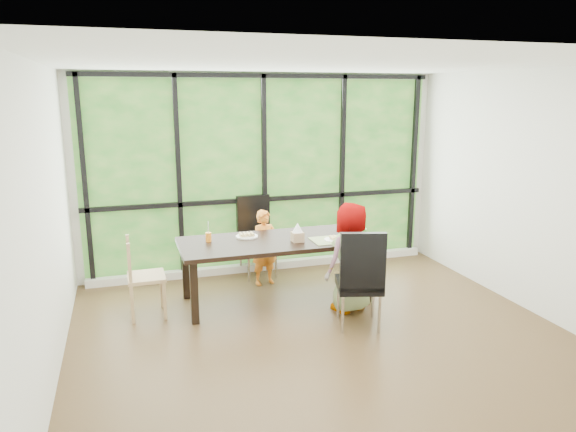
% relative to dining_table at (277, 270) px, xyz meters
% --- Properties ---
extents(ground, '(5.00, 5.00, 0.00)m').
position_rel_dining_table_xyz_m(ground, '(0.16, -1.02, -0.38)').
color(ground, black).
rests_on(ground, ground).
extents(back_wall, '(5.00, 0.00, 5.00)m').
position_rel_dining_table_xyz_m(back_wall, '(0.16, 1.23, 0.98)').
color(back_wall, silver).
rests_on(back_wall, ground).
extents(foliage_backdrop, '(4.80, 0.02, 2.65)m').
position_rel_dining_table_xyz_m(foliage_backdrop, '(0.16, 1.21, 0.98)').
color(foliage_backdrop, '#1B5119').
rests_on(foliage_backdrop, back_wall).
extents(window_mullions, '(4.80, 0.06, 2.65)m').
position_rel_dining_table_xyz_m(window_mullions, '(0.16, 1.17, 0.98)').
color(window_mullions, black).
rests_on(window_mullions, back_wall).
extents(window_sill, '(4.80, 0.12, 0.10)m').
position_rel_dining_table_xyz_m(window_sill, '(0.16, 1.13, -0.33)').
color(window_sill, silver).
rests_on(window_sill, ground).
extents(dining_table, '(2.36, 1.17, 0.75)m').
position_rel_dining_table_xyz_m(dining_table, '(0.00, 0.00, 0.00)').
color(dining_table, black).
rests_on(dining_table, ground).
extents(chair_window_leather, '(0.49, 0.49, 1.08)m').
position_rel_dining_table_xyz_m(chair_window_leather, '(-0.01, 0.91, 0.17)').
color(chair_window_leather, black).
rests_on(chair_window_leather, ground).
extents(chair_interior_leather, '(0.57, 0.57, 1.08)m').
position_rel_dining_table_xyz_m(chair_interior_leather, '(0.61, -0.96, 0.17)').
color(chair_interior_leather, black).
rests_on(chair_interior_leather, ground).
extents(chair_end_beech, '(0.41, 0.43, 0.90)m').
position_rel_dining_table_xyz_m(chair_end_beech, '(-1.51, -0.00, 0.08)').
color(chair_end_beech, tan).
rests_on(chair_end_beech, ground).
extents(child_toddler, '(0.40, 0.30, 0.98)m').
position_rel_dining_table_xyz_m(child_toddler, '(-0.00, 0.58, 0.12)').
color(child_toddler, orange).
rests_on(child_toddler, ground).
extents(child_older, '(0.71, 0.57, 1.26)m').
position_rel_dining_table_xyz_m(child_older, '(0.67, -0.54, 0.25)').
color(child_older, slate).
rests_on(child_older, ground).
extents(placemat, '(0.50, 0.36, 0.01)m').
position_rel_dining_table_xyz_m(placemat, '(0.61, -0.22, 0.38)').
color(placemat, tan).
rests_on(placemat, dining_table).
extents(plate_far, '(0.27, 0.27, 0.02)m').
position_rel_dining_table_xyz_m(plate_far, '(-0.32, 0.21, 0.38)').
color(plate_far, white).
rests_on(plate_far, dining_table).
extents(plate_near, '(0.23, 0.23, 0.01)m').
position_rel_dining_table_xyz_m(plate_near, '(0.62, -0.23, 0.38)').
color(plate_near, white).
rests_on(plate_near, dining_table).
extents(orange_cup, '(0.07, 0.07, 0.11)m').
position_rel_dining_table_xyz_m(orange_cup, '(-0.79, 0.16, 0.43)').
color(orange_cup, orange).
rests_on(orange_cup, dining_table).
extents(green_cup, '(0.08, 0.08, 0.13)m').
position_rel_dining_table_xyz_m(green_cup, '(0.97, -0.29, 0.44)').
color(green_cup, green).
rests_on(green_cup, dining_table).
extents(white_mug, '(0.08, 0.08, 0.09)m').
position_rel_dining_table_xyz_m(white_mug, '(1.05, 0.02, 0.42)').
color(white_mug, white).
rests_on(white_mug, dining_table).
extents(tissue_box, '(0.13, 0.13, 0.11)m').
position_rel_dining_table_xyz_m(tissue_box, '(0.20, -0.15, 0.43)').
color(tissue_box, tan).
rests_on(tissue_box, dining_table).
extents(crepe_rolls_far, '(0.20, 0.12, 0.04)m').
position_rel_dining_table_xyz_m(crepe_rolls_far, '(-0.32, 0.21, 0.41)').
color(crepe_rolls_far, tan).
rests_on(crepe_rolls_far, plate_far).
extents(crepe_rolls_near, '(0.10, 0.12, 0.04)m').
position_rel_dining_table_xyz_m(crepe_rolls_near, '(0.62, -0.23, 0.41)').
color(crepe_rolls_near, tan).
rests_on(crepe_rolls_near, plate_near).
extents(straw_white, '(0.01, 0.04, 0.20)m').
position_rel_dining_table_xyz_m(straw_white, '(-0.79, 0.16, 0.52)').
color(straw_white, white).
rests_on(straw_white, orange_cup).
extents(straw_pink, '(0.01, 0.04, 0.20)m').
position_rel_dining_table_xyz_m(straw_pink, '(0.97, -0.29, 0.54)').
color(straw_pink, pink).
rests_on(straw_pink, green_cup).
extents(tissue, '(0.12, 0.12, 0.11)m').
position_rel_dining_table_xyz_m(tissue, '(0.20, -0.15, 0.54)').
color(tissue, white).
rests_on(tissue, tissue_box).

